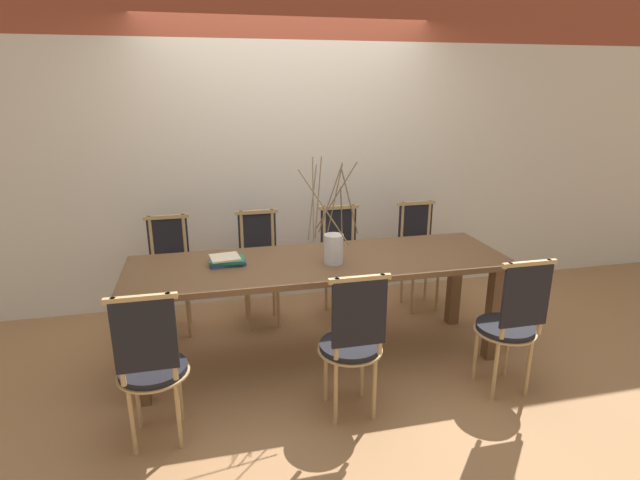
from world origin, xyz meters
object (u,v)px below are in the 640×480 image
Objects in this scene: chair_near_center at (511,321)px; chair_far_center at (342,258)px; dining_table at (320,274)px; book_stack at (227,260)px; vase_centerpiece at (333,245)px.

chair_near_center and chair_far_center have the same top height.
dining_table is 10.66× the size of book_stack.
book_stack reaches higher than dining_table.
book_stack is at bearing 173.61° from dining_table.
dining_table is at bearing 63.15° from chair_far_center.
chair_near_center reaches higher than book_stack.
vase_centerpiece is at bearing 147.85° from chair_near_center.
chair_near_center is 1.59m from chair_far_center.
chair_near_center reaches higher than dining_table.
dining_table is 3.70× the size of vase_centerpiece.
dining_table is 2.79× the size of chair_far_center.
vase_centerpiece is at bearing 70.20° from chair_far_center.
chair_far_center is at bearing 117.16° from chair_near_center.
chair_near_center is (1.09, -0.71, -0.15)m from dining_table.
book_stack is (-0.72, 0.15, -0.10)m from vase_centerpiece.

